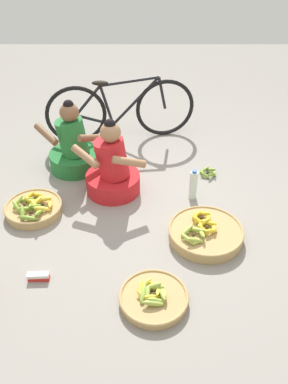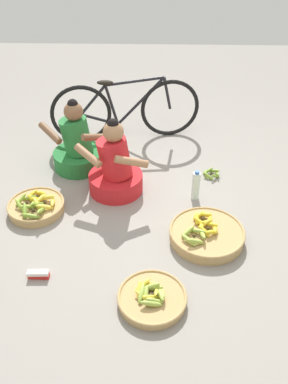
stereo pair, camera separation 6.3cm
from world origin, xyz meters
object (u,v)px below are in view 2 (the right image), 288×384
object	(u,v)px
banana_basket_back_center	(152,298)
vendor_woman_behind	(77,147)
bicycle_leaning	(126,110)
banana_basket_front_left	(36,206)
loose_bananas_back_right	(211,174)
banana_basket_front_center	(206,234)
packet_carton_stack	(38,274)
vendor_woman_front	(115,169)
water_bottle	(196,186)

from	to	relation	value
banana_basket_back_center	vendor_woman_behind	bearing A→B (deg)	114.43
bicycle_leaning	banana_basket_front_left	distance (m)	1.60
vendor_woman_behind	bicycle_leaning	world-z (taller)	vendor_woman_behind
loose_bananas_back_right	banana_basket_front_center	bearing A→B (deg)	-98.74
banana_basket_front_center	packet_carton_stack	world-z (taller)	banana_basket_front_center
vendor_woman_front	loose_bananas_back_right	size ratio (longest dim) A/B	3.92
vendor_woman_front	banana_basket_front_center	xyz separation A→B (m)	(0.82, -0.67, -0.18)
vendor_woman_behind	packet_carton_stack	bearing A→B (deg)	-92.58
banana_basket_front_left	water_bottle	world-z (taller)	water_bottle
vendor_woman_front	banana_basket_front_left	xyz separation A→B (m)	(-0.70, -0.34, -0.19)
vendor_woman_behind	water_bottle	size ratio (longest dim) A/B	2.45
vendor_woman_front	bicycle_leaning	world-z (taller)	vendor_woman_front
banana_basket_front_center	packet_carton_stack	size ratio (longest dim) A/B	3.85
packet_carton_stack	loose_bananas_back_right	bearing A→B (deg)	43.90
vendor_woman_front	banana_basket_front_center	size ratio (longest dim) A/B	1.21
banana_basket_back_center	water_bottle	xyz separation A→B (m)	(0.39, 1.22, 0.10)
banana_basket_front_center	banana_basket_front_left	bearing A→B (deg)	167.67
bicycle_leaning	water_bottle	xyz separation A→B (m)	(0.72, -1.15, -0.21)
water_bottle	banana_basket_front_left	bearing A→B (deg)	-171.06
vendor_woman_front	banana_basket_back_center	xyz separation A→B (m)	(0.37, -1.34, -0.20)
vendor_woman_front	bicycle_leaning	bearing A→B (deg)	87.88
vendor_woman_behind	banana_basket_front_center	bearing A→B (deg)	-41.17
banana_basket_front_center	water_bottle	world-z (taller)	water_bottle
vendor_woman_behind	banana_basket_back_center	world-z (taller)	vendor_woman_behind
bicycle_leaning	vendor_woman_front	bearing A→B (deg)	-92.12
banana_basket_back_center	packet_carton_stack	bearing A→B (deg)	166.59
water_bottle	loose_bananas_back_right	bearing A→B (deg)	62.69
loose_bananas_back_right	water_bottle	xyz separation A→B (m)	(-0.20, -0.38, 0.12)
banana_basket_back_center	banana_basket_front_left	bearing A→B (deg)	137.05
bicycle_leaning	banana_basket_front_center	world-z (taller)	bicycle_leaning
banana_basket_front_left	water_bottle	bearing A→B (deg)	8.94
vendor_woman_behind	bicycle_leaning	bearing A→B (deg)	53.66
loose_bananas_back_right	water_bottle	bearing A→B (deg)	-117.31
loose_bananas_back_right	packet_carton_stack	xyz separation A→B (m)	(-1.46, -1.40, 0.00)
banana_basket_front_left	loose_bananas_back_right	world-z (taller)	banana_basket_front_left
water_bottle	vendor_woman_behind	bearing A→B (deg)	156.22
vendor_woman_front	banana_basket_front_left	distance (m)	0.80
vendor_woman_behind	water_bottle	distance (m)	1.30
bicycle_leaning	banana_basket_front_center	xyz separation A→B (m)	(0.78, -1.72, -0.30)
banana_basket_front_left	loose_bananas_back_right	xyz separation A→B (m)	(1.66, 0.61, -0.03)
banana_basket_front_left	banana_basket_back_center	bearing A→B (deg)	-42.95
vendor_woman_front	water_bottle	size ratio (longest dim) A/B	2.46
banana_basket_front_left	packet_carton_stack	bearing A→B (deg)	-75.47
bicycle_leaning	loose_bananas_back_right	distance (m)	1.25
banana_basket_front_center	vendor_woman_front	bearing A→B (deg)	140.38
vendor_woman_behind	banana_basket_front_center	world-z (taller)	vendor_woman_behind
water_bottle	packet_carton_stack	size ratio (longest dim) A/B	1.90
bicycle_leaning	banana_basket_back_center	bearing A→B (deg)	-82.11
vendor_woman_behind	banana_basket_back_center	bearing A→B (deg)	-65.57
water_bottle	packet_carton_stack	bearing A→B (deg)	-141.02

